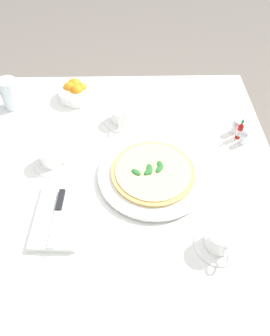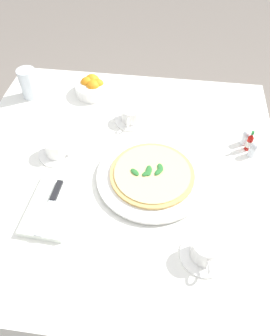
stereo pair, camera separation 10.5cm
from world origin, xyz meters
TOP-DOWN VIEW (x-y plane):
  - ground_plane at (0.00, 0.00)m, footprint 8.00×8.00m
  - dining_table at (0.00, 0.00)m, footprint 1.08×1.08m
  - pizza_plate at (0.04, 0.12)m, footprint 0.36×0.36m
  - pizza at (0.04, 0.12)m, footprint 0.27×0.27m
  - coffee_cup_far_right at (0.29, 0.28)m, footprint 0.13×0.13m
  - coffee_cup_near_left at (-0.23, 0.01)m, footprint 0.13×0.13m
  - coffee_cup_left_edge at (-0.03, -0.22)m, footprint 0.13×0.13m
  - water_glass_far_left at (-0.34, -0.42)m, footprint 0.07×0.07m
  - napkin_folded at (0.19, -0.17)m, footprint 0.23×0.14m
  - dinner_knife at (0.20, -0.17)m, footprint 0.20×0.03m
  - citrus_bowl at (-0.39, -0.17)m, footprint 0.15×0.15m
  - hot_sauce_bottle at (-0.14, 0.44)m, footprint 0.02×0.02m
  - salt_shaker at (-0.11, 0.45)m, footprint 0.03×0.03m
  - pepper_shaker at (-0.17, 0.43)m, footprint 0.03×0.03m

SIDE VIEW (x-z plane):
  - ground_plane at x=0.00m, z-range 0.00..0.00m
  - dining_table at x=0.00m, z-range 0.24..0.99m
  - napkin_folded at x=0.19m, z-range 0.75..0.77m
  - pizza_plate at x=0.04m, z-range 0.75..0.77m
  - dinner_knife at x=0.20m, z-range 0.77..0.78m
  - pizza at x=0.04m, z-range 0.77..0.79m
  - salt_shaker at x=-0.11m, z-range 0.75..0.80m
  - pepper_shaker at x=-0.17m, z-range 0.75..0.80m
  - coffee_cup_near_left at x=-0.23m, z-range 0.75..0.80m
  - coffee_cup_left_edge at x=-0.03m, z-range 0.75..0.81m
  - citrus_bowl at x=-0.39m, z-range 0.75..0.81m
  - coffee_cup_far_right at x=0.29m, z-range 0.75..0.82m
  - hot_sauce_bottle at x=-0.14m, z-range 0.74..0.83m
  - water_glass_far_left at x=-0.34m, z-range 0.74..0.86m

